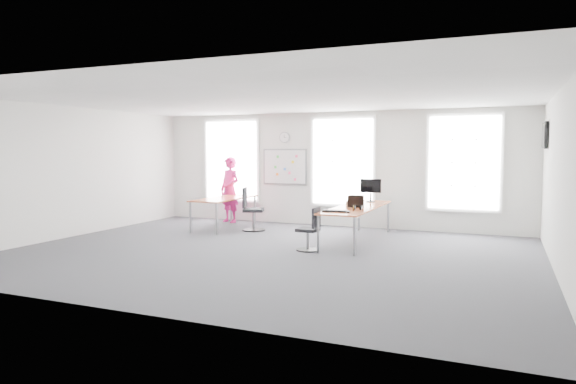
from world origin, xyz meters
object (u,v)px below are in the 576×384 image
at_px(desk_right, 357,209).
at_px(chair_left, 251,212).
at_px(monitor, 371,188).
at_px(desk_left, 224,200).
at_px(headphones, 357,207).
at_px(keyboard, 335,211).
at_px(chair_right, 310,232).
at_px(person, 230,190).

xyz_separation_m(desk_right, chair_left, (-2.84, 0.48, -0.25)).
bearing_deg(monitor, desk_left, 178.11).
bearing_deg(monitor, headphones, -94.69).
bearing_deg(chair_left, keyboard, -140.06).
relative_size(chair_right, person, 0.48).
bearing_deg(person, chair_left, -23.52).
height_order(desk_left, monitor, monitor).
distance_m(desk_left, person, 1.07).
distance_m(keyboard, headphones, 0.61).
bearing_deg(headphones, chair_right, -152.62).
bearing_deg(desk_left, chair_left, -9.47).
distance_m(desk_right, headphones, 0.65).
height_order(chair_right, headphones, headphones).
relative_size(desk_left, headphones, 11.82).
bearing_deg(keyboard, desk_right, 75.66).
bearing_deg(headphones, chair_left, 141.68).
relative_size(person, headphones, 10.02).
bearing_deg(monitor, desk_right, -100.73).
height_order(desk_right, monitor, monitor).
bearing_deg(chair_right, desk_right, 159.28).
relative_size(chair_right, monitor, 1.59).
bearing_deg(desk_right, chair_right, -112.61).
relative_size(desk_right, desk_left, 1.48).
relative_size(chair_left, person, 0.59).
bearing_deg(chair_left, chair_right, -148.51).
relative_size(chair_left, monitor, 1.96).
bearing_deg(person, monitor, 12.12).
relative_size(keyboard, headphones, 2.70).
xyz_separation_m(desk_right, monitor, (0.02, 1.11, 0.38)).
bearing_deg(desk_left, keyboard, -26.43).
relative_size(person, keyboard, 3.71).
xyz_separation_m(desk_left, headphones, (3.85, -1.24, 0.10)).
distance_m(chair_right, headphones, 1.15).
bearing_deg(person, desk_left, -49.48).
bearing_deg(chair_left, person, 28.45).
distance_m(desk_right, person, 4.37).
distance_m(chair_right, person, 4.62).
distance_m(desk_left, chair_left, 0.88).
bearing_deg(monitor, person, 163.70).
xyz_separation_m(keyboard, headphones, (0.32, 0.52, 0.04)).
height_order(person, keyboard, person).
relative_size(headphones, monitor, 0.33).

